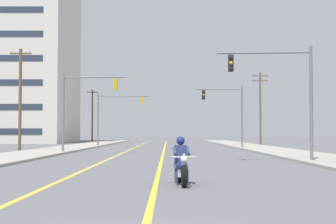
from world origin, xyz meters
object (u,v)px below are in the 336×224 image
(traffic_signal_near_left, at_px, (82,100))
(utility_pole_left_near, at_px, (21,98))
(motorcycle_with_rider, at_px, (182,165))
(traffic_signal_mid_left, at_px, (115,110))
(traffic_signal_mid_right, at_px, (230,107))
(utility_pole_right_far, at_px, (262,106))
(utility_pole_left_far, at_px, (94,115))
(traffic_signal_near_right, at_px, (285,85))

(traffic_signal_near_left, bearing_deg, utility_pole_left_near, 147.04)
(motorcycle_with_rider, bearing_deg, utility_pole_left_near, 114.54)
(traffic_signal_mid_left, bearing_deg, traffic_signal_mid_right, -36.89)
(traffic_signal_mid_right, xyz_separation_m, utility_pole_right_far, (5.78, 15.34, 0.93))
(motorcycle_with_rider, bearing_deg, utility_pole_left_far, 100.35)
(traffic_signal_near_left, distance_m, utility_pole_left_far, 46.77)
(traffic_signal_near_left, bearing_deg, traffic_signal_near_right, -44.37)
(motorcycle_with_rider, height_order, traffic_signal_near_right, traffic_signal_near_right)
(motorcycle_with_rider, distance_m, traffic_signal_mid_right, 36.25)
(traffic_signal_near_right, distance_m, traffic_signal_near_left, 17.98)
(traffic_signal_mid_right, relative_size, utility_pole_left_far, 0.71)
(traffic_signal_near_left, bearing_deg, traffic_signal_mid_left, 88.96)
(traffic_signal_mid_right, height_order, utility_pole_left_far, utility_pole_left_far)
(traffic_signal_near_right, height_order, utility_pole_right_far, utility_pole_right_far)
(traffic_signal_mid_left, distance_m, utility_pole_left_near, 17.83)
(traffic_signal_near_left, bearing_deg, traffic_signal_mid_right, 41.35)
(traffic_signal_mid_right, bearing_deg, traffic_signal_near_right, -89.69)
(traffic_signal_near_left, relative_size, traffic_signal_mid_left, 1.00)
(traffic_signal_near_right, xyz_separation_m, utility_pole_right_far, (5.66, 39.11, 0.90))
(utility_pole_left_near, bearing_deg, motorcycle_with_rider, -65.46)
(traffic_signal_near_left, bearing_deg, motorcycle_with_rider, -73.78)
(motorcycle_with_rider, distance_m, utility_pole_left_far, 72.13)
(utility_pole_right_far, bearing_deg, motorcycle_with_rider, -102.60)
(utility_pole_left_near, height_order, utility_pole_left_far, utility_pole_left_far)
(utility_pole_left_near, bearing_deg, traffic_signal_mid_left, 69.88)
(traffic_signal_mid_right, distance_m, utility_pole_left_far, 39.80)
(traffic_signal_near_left, distance_m, utility_pole_right_far, 32.36)
(traffic_signal_near_right, bearing_deg, traffic_signal_near_left, 135.63)
(utility_pole_right_far, bearing_deg, traffic_signal_near_right, -98.23)
(traffic_signal_near_right, height_order, traffic_signal_near_left, same)
(utility_pole_left_far, bearing_deg, utility_pole_left_near, -89.90)
(traffic_signal_near_left, relative_size, utility_pole_left_far, 0.71)
(traffic_signal_mid_right, bearing_deg, motorcycle_with_rider, -98.95)
(motorcycle_with_rider, relative_size, traffic_signal_near_left, 0.35)
(traffic_signal_near_right, bearing_deg, utility_pole_left_near, 138.77)
(motorcycle_with_rider, distance_m, traffic_signal_near_left, 25.70)
(traffic_signal_mid_right, xyz_separation_m, traffic_signal_mid_left, (-12.35, 9.27, 0.09))
(traffic_signal_near_left, height_order, utility_pole_right_far, utility_pole_right_far)
(motorcycle_with_rider, height_order, traffic_signal_mid_left, traffic_signal_mid_left)
(traffic_signal_near_left, xyz_separation_m, utility_pole_right_far, (18.51, 26.53, 0.91))
(traffic_signal_mid_right, bearing_deg, traffic_signal_mid_left, 143.11)
(traffic_signal_mid_left, bearing_deg, utility_pole_left_near, -110.12)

